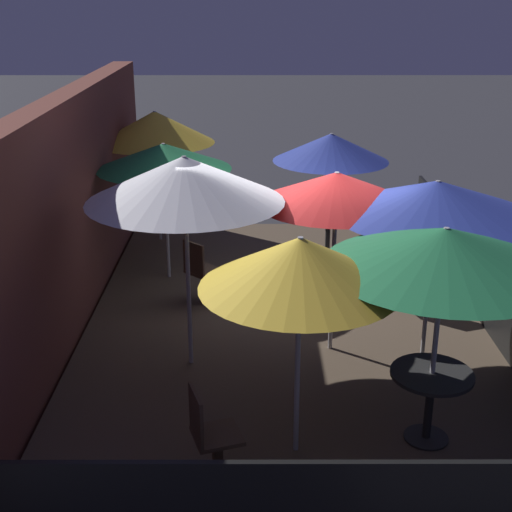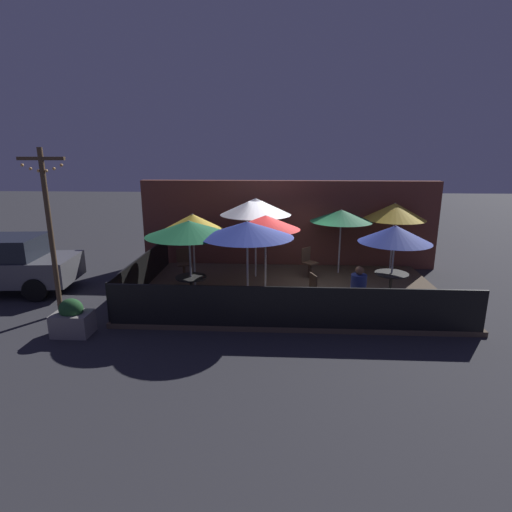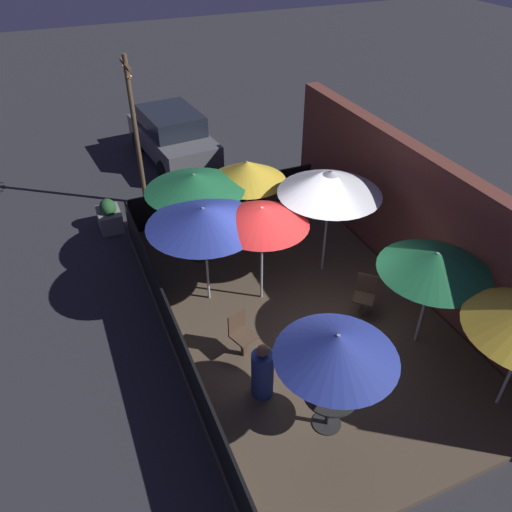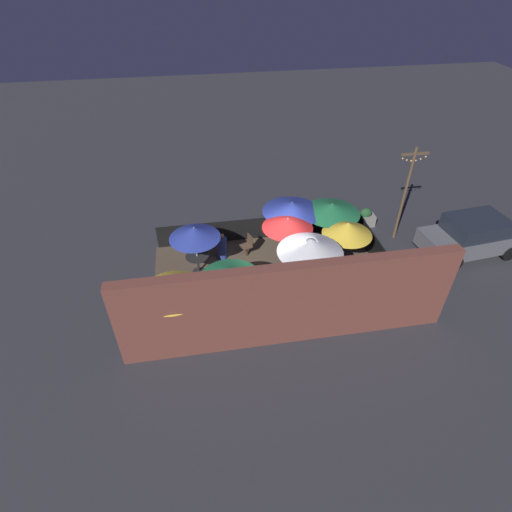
# 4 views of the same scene
# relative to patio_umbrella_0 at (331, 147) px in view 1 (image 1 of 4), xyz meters

# --- Properties ---
(ground_plane) EXTENTS (60.00, 60.00, 0.00)m
(ground_plane) POSITION_rel_patio_umbrella_0_xyz_m (-2.61, 0.77, -1.91)
(ground_plane) COLOR #2D2D33
(patio_deck) EXTENTS (8.48, 5.23, 0.12)m
(patio_deck) POSITION_rel_patio_umbrella_0_xyz_m (-2.61, 0.77, -1.85)
(patio_deck) COLOR brown
(patio_deck) RESTS_ON ground_plane
(building_wall) EXTENTS (10.08, 0.36, 2.99)m
(building_wall) POSITION_rel_patio_umbrella_0_xyz_m (-2.61, 3.61, -0.41)
(building_wall) COLOR brown
(building_wall) RESTS_ON ground_plane
(fence_front) EXTENTS (8.28, 0.05, 0.95)m
(fence_front) POSITION_rel_patio_umbrella_0_xyz_m (-2.61, -1.80, -1.31)
(fence_front) COLOR black
(fence_front) RESTS_ON patio_deck
(patio_umbrella_0) EXTENTS (1.83, 1.83, 2.01)m
(patio_umbrella_0) POSITION_rel_patio_umbrella_0_xyz_m (0.00, 0.00, 0.00)
(patio_umbrella_0) COLOR #B2B2B7
(patio_umbrella_0) RESTS_ON patio_deck
(patio_umbrella_1) EXTENTS (2.17, 2.17, 2.16)m
(patio_umbrella_1) POSITION_rel_patio_umbrella_0_xyz_m (-5.15, -0.48, 0.19)
(patio_umbrella_1) COLOR #B2B2B7
(patio_umbrella_1) RESTS_ON patio_deck
(patio_umbrella_2) EXTENTS (1.95, 1.95, 2.05)m
(patio_umbrella_2) POSITION_rel_patio_umbrella_0_xyz_m (-0.97, 2.50, 0.07)
(patio_umbrella_2) COLOR #B2B2B7
(patio_umbrella_2) RESTS_ON patio_deck
(patio_umbrella_3) EXTENTS (1.83, 1.83, 2.20)m
(patio_umbrella_3) POSITION_rel_patio_umbrella_0_xyz_m (-3.28, 0.28, 0.22)
(patio_umbrella_3) COLOR #B2B2B7
(patio_umbrella_3) RESTS_ON patio_deck
(patio_umbrella_4) EXTENTS (1.77, 1.77, 2.14)m
(patio_umbrella_4) POSITION_rel_patio_umbrella_0_xyz_m (-5.33, 0.80, 0.11)
(patio_umbrella_4) COLOR #B2B2B7
(patio_umbrella_4) RESTS_ON patio_deck
(patio_umbrella_5) EXTENTS (2.16, 2.16, 2.46)m
(patio_umbrella_5) POSITION_rel_patio_umbrella_0_xyz_m (-3.64, 1.94, 0.42)
(patio_umbrella_5) COLOR #B2B2B7
(patio_umbrella_5) RESTS_ON patio_deck
(patio_umbrella_6) EXTENTS (1.97, 1.97, 2.23)m
(patio_umbrella_6) POSITION_rel_patio_umbrella_0_xyz_m (0.77, 2.85, 0.18)
(patio_umbrella_6) COLOR #B2B2B7
(patio_umbrella_6) RESTS_ON patio_deck
(patio_umbrella_7) EXTENTS (2.23, 2.23, 2.21)m
(patio_umbrella_7) POSITION_rel_patio_umbrella_0_xyz_m (-3.69, -0.75, 0.23)
(patio_umbrella_7) COLOR #B2B2B7
(patio_umbrella_7) RESTS_ON patio_deck
(dining_table_0) EXTENTS (0.86, 0.86, 0.76)m
(dining_table_0) POSITION_rel_patio_umbrella_0_xyz_m (-0.00, 0.00, -1.19)
(dining_table_0) COLOR black
(dining_table_0) RESTS_ON patio_deck
(dining_table_1) EXTENTS (0.79, 0.79, 0.73)m
(dining_table_1) POSITION_rel_patio_umbrella_0_xyz_m (-5.15, -0.48, -1.22)
(dining_table_1) COLOR black
(dining_table_1) RESTS_ON patio_deck
(patio_chair_0) EXTENTS (0.51, 0.51, 0.95)m
(patio_chair_0) POSITION_rel_patio_umbrella_0_xyz_m (-5.83, 1.58, -1.26)
(patio_chair_0) COLOR #4C3828
(patio_chair_0) RESTS_ON patio_deck
(patio_chair_1) EXTENTS (0.51, 0.51, 0.92)m
(patio_chair_1) POSITION_rel_patio_umbrella_0_xyz_m (-1.98, -0.70, -1.29)
(patio_chair_1) COLOR #4C3828
(patio_chair_1) RESTS_ON patio_deck
(patio_chair_2) EXTENTS (0.57, 0.57, 0.94)m
(patio_chair_2) POSITION_rel_patio_umbrella_0_xyz_m (-1.99, 1.94, -1.27)
(patio_chair_2) COLOR #4C3828
(patio_chair_2) RESTS_ON patio_deck
(patron_0) EXTENTS (0.45, 0.45, 1.13)m
(patron_0) POSITION_rel_patio_umbrella_0_xyz_m (-0.98, -0.71, -1.29)
(patron_0) COLOR navy
(patron_0) RESTS_ON patio_deck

